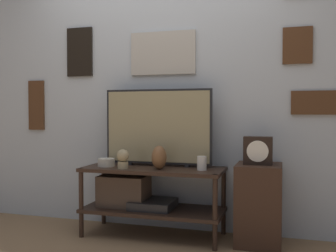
% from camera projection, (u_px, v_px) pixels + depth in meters
% --- Properties ---
extents(ground_plane, '(12.00, 12.00, 0.00)m').
position_uv_depth(ground_plane, '(142.00, 246.00, 3.13)').
color(ground_plane, '#846647').
extents(wall_back, '(6.40, 0.08, 2.70)m').
position_uv_depth(wall_back, '(163.00, 81.00, 3.63)').
color(wall_back, '#B2BCC6').
rests_on(wall_back, ground_plane).
extents(media_console, '(1.21, 0.49, 0.59)m').
position_uv_depth(media_console, '(142.00, 192.00, 3.42)').
color(media_console, black).
rests_on(media_console, ground_plane).
extents(television, '(0.97, 0.05, 0.68)m').
position_uv_depth(television, '(158.00, 127.00, 3.47)').
color(television, black).
rests_on(television, media_console).
extents(vase_wide_bowl, '(0.15, 0.15, 0.07)m').
position_uv_depth(vase_wide_bowl, '(106.00, 162.00, 3.45)').
color(vase_wide_bowl, beige).
rests_on(vase_wide_bowl, media_console).
extents(vase_urn_stoneware, '(0.12, 0.14, 0.20)m').
position_uv_depth(vase_urn_stoneware, '(159.00, 157.00, 3.28)').
color(vase_urn_stoneware, brown).
rests_on(vase_urn_stoneware, media_console).
extents(candle_jar, '(0.08, 0.08, 0.12)m').
position_uv_depth(candle_jar, '(202.00, 163.00, 3.22)').
color(candle_jar, silver).
rests_on(candle_jar, media_console).
extents(decorative_bust, '(0.10, 0.10, 0.16)m').
position_uv_depth(decorative_bust, '(123.00, 158.00, 3.30)').
color(decorative_bust, tan).
rests_on(decorative_bust, media_console).
extents(side_table, '(0.36, 0.41, 0.65)m').
position_uv_depth(side_table, '(259.00, 204.00, 3.17)').
color(side_table, '#382319').
rests_on(side_table, ground_plane).
extents(mantel_clock, '(0.23, 0.11, 0.23)m').
position_uv_depth(mantel_clock, '(258.00, 151.00, 3.14)').
color(mantel_clock, black).
rests_on(mantel_clock, side_table).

